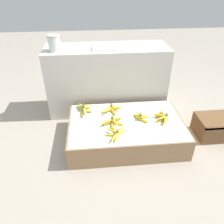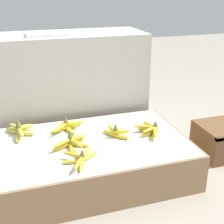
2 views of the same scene
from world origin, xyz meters
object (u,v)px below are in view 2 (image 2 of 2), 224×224
object	(u,v)px
banana_bunch_front_midleft	(80,158)
banana_bunch_middle_right	(151,130)
banana_bunch_middle_midright	(116,132)
banana_bunch_back_midleft	(67,126)
banana_bunch_back_left	(20,130)
banana_bunch_middle_midleft	(72,143)
foam_tray_white	(46,34)

from	to	relation	value
banana_bunch_front_midleft	banana_bunch_middle_right	size ratio (longest dim) A/B	1.00
banana_bunch_middle_midright	banana_bunch_back_midleft	world-z (taller)	banana_bunch_back_midleft
banana_bunch_middle_midright	banana_bunch_back_left	world-z (taller)	banana_bunch_back_left
banana_bunch_middle_midleft	banana_bunch_middle_right	bearing A→B (deg)	2.62
banana_bunch_middle_midright	banana_bunch_middle_right	world-z (taller)	banana_bunch_middle_midright
banana_bunch_front_midleft	banana_bunch_back_midleft	bearing A→B (deg)	90.11
banana_bunch_middle_midleft	banana_bunch_middle_right	world-z (taller)	banana_bunch_middle_midleft
banana_bunch_front_midleft	banana_bunch_middle_midleft	bearing A→B (deg)	94.59
banana_bunch_middle_midleft	banana_bunch_back_left	xyz separation A→B (m)	(-0.28, 0.26, 0.01)
foam_tray_white	banana_bunch_back_left	bearing A→B (deg)	-122.54
banana_bunch_front_midleft	banana_bunch_middle_midleft	xyz separation A→B (m)	(-0.01, 0.18, 0.00)
banana_bunch_back_midleft	banana_bunch_back_left	bearing A→B (deg)	175.25
banana_bunch_middle_midleft	foam_tray_white	xyz separation A→B (m)	(-0.03, 0.65, 0.54)
banana_bunch_front_midleft	banana_bunch_middle_midleft	world-z (taller)	banana_bunch_middle_midleft
banana_bunch_front_midleft	banana_bunch_middle_midleft	size ratio (longest dim) A/B	1.08
banana_bunch_middle_midright	banana_bunch_middle_midleft	bearing A→B (deg)	-170.10
banana_bunch_middle_midright	banana_bunch_back_left	distance (m)	0.61
banana_bunch_middle_midright	foam_tray_white	world-z (taller)	foam_tray_white
foam_tray_white	banana_bunch_middle_midleft	bearing A→B (deg)	-87.44
banana_bunch_middle_midright	banana_bunch_back_left	bearing A→B (deg)	160.68
banana_bunch_front_midleft	banana_bunch_back_midleft	xyz separation A→B (m)	(-0.00, 0.41, 0.01)
banana_bunch_middle_midleft	banana_bunch_back_midleft	bearing A→B (deg)	86.66
banana_bunch_back_midleft	banana_bunch_middle_midleft	bearing A→B (deg)	-93.34
banana_bunch_middle_midleft	banana_bunch_back_left	world-z (taller)	banana_bunch_back_left
banana_bunch_front_midleft	banana_bunch_back_left	world-z (taller)	banana_bunch_back_left
banana_bunch_middle_right	foam_tray_white	bearing A→B (deg)	131.15
banana_bunch_middle_midleft	banana_bunch_middle_midright	world-z (taller)	banana_bunch_middle_midright
banana_bunch_middle_right	banana_bunch_back_midleft	distance (m)	0.55
banana_bunch_middle_right	banana_bunch_back_midleft	size ratio (longest dim) A/B	1.02
banana_bunch_back_midleft	foam_tray_white	bearing A→B (deg)	95.77
banana_bunch_middle_midright	foam_tray_white	size ratio (longest dim) A/B	0.62
banana_bunch_front_midleft	foam_tray_white	world-z (taller)	foam_tray_white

